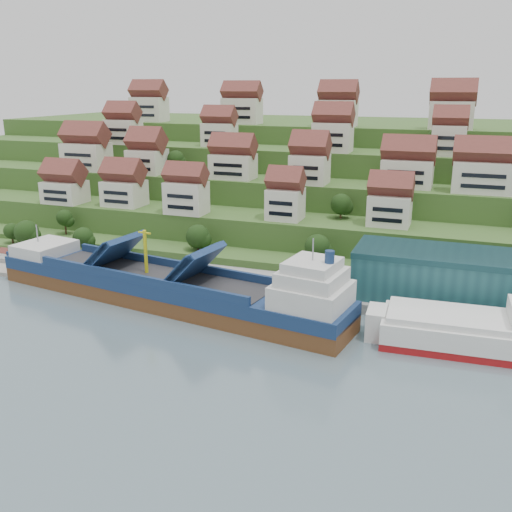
% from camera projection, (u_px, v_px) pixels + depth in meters
% --- Properties ---
extents(ground, '(300.00, 300.00, 0.00)m').
position_uv_depth(ground, '(230.00, 313.00, 114.47)').
color(ground, slate).
rests_on(ground, ground).
extents(quay, '(180.00, 14.00, 2.20)m').
position_uv_depth(quay, '(344.00, 295.00, 121.03)').
color(quay, gray).
rests_on(quay, ground).
extents(pebble_beach, '(45.00, 20.00, 1.00)m').
position_uv_depth(pebble_beach, '(37.00, 264.00, 144.26)').
color(pebble_beach, gray).
rests_on(pebble_beach, ground).
extents(hillside, '(260.00, 128.00, 31.00)m').
position_uv_depth(hillside, '(341.00, 181.00, 204.46)').
color(hillside, '#2D4C1E').
rests_on(hillside, ground).
extents(hillside_village, '(158.64, 63.63, 28.65)m').
position_uv_depth(hillside_village, '(310.00, 154.00, 163.14)').
color(hillside_village, silver).
rests_on(hillside_village, ground).
extents(hillside_trees, '(138.27, 62.88, 31.31)m').
position_uv_depth(hillside_trees, '(262.00, 197.00, 150.80)').
color(hillside_trees, '#1C3913').
rests_on(hillside_trees, ground).
extents(warehouse, '(60.00, 15.00, 10.00)m').
position_uv_depth(warehouse, '(511.00, 282.00, 110.50)').
color(warehouse, '#21545A').
rests_on(warehouse, quay).
extents(flagpole, '(1.28, 0.16, 8.00)m').
position_uv_depth(flagpole, '(331.00, 275.00, 115.49)').
color(flagpole, gray).
rests_on(flagpole, quay).
extents(beach_huts, '(14.40, 3.70, 2.20)m').
position_uv_depth(beach_huts, '(27.00, 258.00, 143.34)').
color(beach_huts, white).
rests_on(beach_huts, pebble_beach).
extents(cargo_ship, '(82.68, 24.99, 18.17)m').
position_uv_depth(cargo_ship, '(172.00, 289.00, 117.71)').
color(cargo_ship, brown).
rests_on(cargo_ship, ground).
extents(second_ship, '(34.10, 14.08, 9.72)m').
position_uv_depth(second_ship, '(486.00, 334.00, 97.68)').
color(second_ship, maroon).
rests_on(second_ship, ground).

